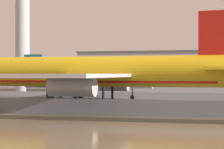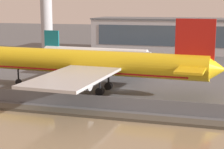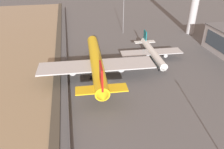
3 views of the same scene
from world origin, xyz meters
name	(u,v)px [view 2 (image 2 of 3)]	position (x,y,z in m)	size (l,w,h in m)	color
ground_plane	(122,90)	(0.00, 0.00, 0.00)	(500.00, 500.00, 0.00)	#565659
shoreline_seawall	(91,114)	(0.00, -20.50, 0.25)	(320.00, 3.00, 0.50)	#474238
perimeter_fence	(99,102)	(0.00, -16.00, 1.22)	(280.00, 0.10, 2.43)	slate
cargo_jet_yellow	(93,63)	(-5.71, -3.16, 6.14)	(57.44, 49.50, 16.09)	yellow
passenger_jet_white_teal	(93,54)	(-15.67, 25.96, 4.14)	(36.38, 31.07, 10.85)	white
baggage_tug	(24,94)	(-17.06, -13.02, 0.81)	(3.57, 2.96, 1.80)	#19519E
ops_van	(70,62)	(-23.27, 26.14, 1.28)	(2.66, 5.40, 2.48)	#1E2328
terminal_building	(198,35)	(11.99, 70.98, 6.64)	(81.70, 20.33, 13.25)	#B2B2B7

